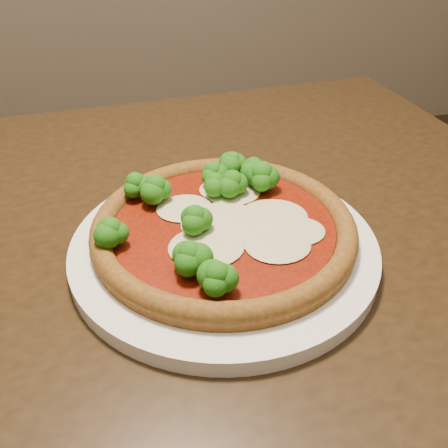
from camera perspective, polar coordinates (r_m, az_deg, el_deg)
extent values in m
cube|color=black|center=(0.62, -8.18, -1.31)|extent=(1.12, 0.86, 0.04)
cylinder|color=black|center=(1.24, 12.38, -2.33)|extent=(0.06, 0.06, 0.71)
cylinder|color=white|center=(0.55, 0.00, -2.64)|extent=(0.33, 0.33, 0.02)
cylinder|color=brown|center=(0.55, -0.03, -0.82)|extent=(0.29, 0.29, 0.01)
torus|color=brown|center=(0.54, -0.03, -0.22)|extent=(0.29, 0.29, 0.02)
cylinder|color=maroon|center=(0.54, -0.03, -0.18)|extent=(0.24, 0.24, 0.00)
ellipsoid|color=beige|center=(0.56, 5.58, 0.84)|extent=(0.08, 0.07, 0.01)
ellipsoid|color=beige|center=(0.54, -0.18, 0.11)|extent=(0.09, 0.08, 0.01)
ellipsoid|color=beige|center=(0.60, -0.05, 4.02)|extent=(0.06, 0.05, 0.00)
ellipsoid|color=beige|center=(0.54, 8.53, -0.77)|extent=(0.06, 0.05, 0.00)
ellipsoid|color=beige|center=(0.60, 0.99, 3.71)|extent=(0.07, 0.06, 0.01)
ellipsoid|color=beige|center=(0.51, 6.17, -2.36)|extent=(0.07, 0.06, 0.01)
ellipsoid|color=beige|center=(0.57, -4.55, 1.83)|extent=(0.06, 0.06, 0.01)
ellipsoid|color=beige|center=(0.51, -2.01, -2.58)|extent=(0.08, 0.07, 0.01)
ellipsoid|color=#288715|center=(0.59, 4.38, 5.71)|extent=(0.05, 0.05, 0.04)
ellipsoid|color=#288715|center=(0.47, -3.84, -3.60)|extent=(0.04, 0.04, 0.04)
ellipsoid|color=#288715|center=(0.61, 3.42, 6.43)|extent=(0.04, 0.04, 0.03)
ellipsoid|color=#288715|center=(0.58, -0.92, 4.77)|extent=(0.03, 0.03, 0.03)
ellipsoid|color=#288715|center=(0.44, -0.79, -5.94)|extent=(0.04, 0.04, 0.03)
ellipsoid|color=#288715|center=(0.58, 0.97, 4.89)|extent=(0.04, 0.04, 0.03)
ellipsoid|color=#288715|center=(0.60, -1.20, 6.01)|extent=(0.04, 0.04, 0.03)
ellipsoid|color=#288715|center=(0.52, -3.32, 0.78)|extent=(0.04, 0.04, 0.03)
ellipsoid|color=#288715|center=(0.62, 0.98, 7.15)|extent=(0.04, 0.04, 0.03)
ellipsoid|color=#288715|center=(0.51, -12.76, -0.65)|extent=(0.04, 0.04, 0.03)
ellipsoid|color=#288715|center=(0.57, -7.83, 4.23)|extent=(0.04, 0.04, 0.04)
ellipsoid|color=#288715|center=(0.59, -10.08, 4.61)|extent=(0.04, 0.04, 0.03)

